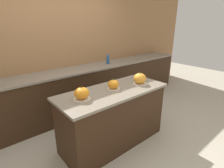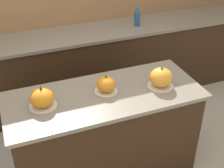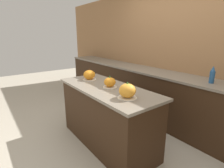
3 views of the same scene
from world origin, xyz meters
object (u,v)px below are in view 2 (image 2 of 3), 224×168
pumpkin_cake_left (42,98)px  pumpkin_cake_right (161,78)px  pumpkin_cake_center (106,85)px  bottle_tall (137,16)px

pumpkin_cake_left → pumpkin_cake_right: pumpkin_cake_right is taller
pumpkin_cake_center → bottle_tall: size_ratio=0.82×
pumpkin_cake_left → pumpkin_cake_center: (0.54, 0.02, -0.01)m
pumpkin_cake_left → bottle_tall: (1.37, 1.18, 0.09)m
pumpkin_cake_left → bottle_tall: size_ratio=0.91×
pumpkin_cake_left → bottle_tall: bottle_tall is taller
pumpkin_cake_center → pumpkin_cake_right: (0.47, -0.09, 0.02)m
pumpkin_cake_left → bottle_tall: bearing=40.6°
bottle_tall → pumpkin_cake_left: bearing=-139.4°
pumpkin_cake_right → bottle_tall: size_ratio=0.94×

